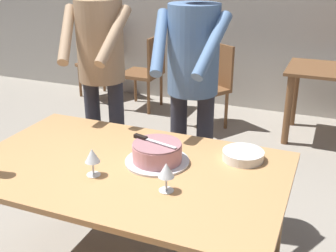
% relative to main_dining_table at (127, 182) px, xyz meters
% --- Properties ---
extents(main_dining_table, '(1.64, 1.00, 0.75)m').
position_rel_main_dining_table_xyz_m(main_dining_table, '(0.00, 0.00, 0.00)').
color(main_dining_table, tan).
rests_on(main_dining_table, ground_plane).
extents(cake_on_platter, '(0.34, 0.34, 0.11)m').
position_rel_main_dining_table_xyz_m(cake_on_platter, '(0.13, 0.10, 0.15)').
color(cake_on_platter, silver).
rests_on(cake_on_platter, main_dining_table).
extents(cake_knife, '(0.27, 0.09, 0.02)m').
position_rel_main_dining_table_xyz_m(cake_knife, '(0.06, 0.11, 0.21)').
color(cake_knife, silver).
rests_on(cake_knife, cake_on_platter).
extents(plate_stack, '(0.22, 0.22, 0.05)m').
position_rel_main_dining_table_xyz_m(plate_stack, '(0.54, 0.30, 0.12)').
color(plate_stack, white).
rests_on(plate_stack, main_dining_table).
extents(wine_glass_near, '(0.08, 0.08, 0.14)m').
position_rel_main_dining_table_xyz_m(wine_glass_near, '(0.29, -0.15, 0.20)').
color(wine_glass_near, silver).
rests_on(wine_glass_near, main_dining_table).
extents(wine_glass_far, '(0.08, 0.08, 0.14)m').
position_rel_main_dining_table_xyz_m(wine_glass_far, '(-0.10, -0.15, 0.20)').
color(wine_glass_far, silver).
rests_on(wine_glass_far, main_dining_table).
extents(person_cutting_cake, '(0.47, 0.56, 1.72)m').
position_rel_main_dining_table_xyz_m(person_cutting_cake, '(0.11, 0.71, 0.42)').
color(person_cutting_cake, '#2D2D38').
rests_on(person_cutting_cake, ground_plane).
extents(person_standing_beside, '(0.46, 0.57, 1.72)m').
position_rel_main_dining_table_xyz_m(person_standing_beside, '(-0.57, 0.74, 0.42)').
color(person_standing_beside, '#2D2D38').
rests_on(person_standing_beside, ground_plane).
extents(background_chair_1, '(0.60, 0.60, 0.90)m').
position_rel_main_dining_table_xyz_m(background_chair_1, '(-1.91, 2.97, -0.16)').
color(background_chair_1, brown).
rests_on(background_chair_1, ground_plane).
extents(background_chair_2, '(0.45, 0.45, 0.90)m').
position_rel_main_dining_table_xyz_m(background_chair_2, '(-1.16, 2.74, -0.16)').
color(background_chair_2, brown).
rests_on(background_chair_2, ground_plane).
extents(background_chair_3, '(0.61, 0.61, 0.90)m').
position_rel_main_dining_table_xyz_m(background_chair_3, '(-0.31, 2.48, -0.16)').
color(background_chair_3, brown).
rests_on(background_chair_3, ground_plane).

